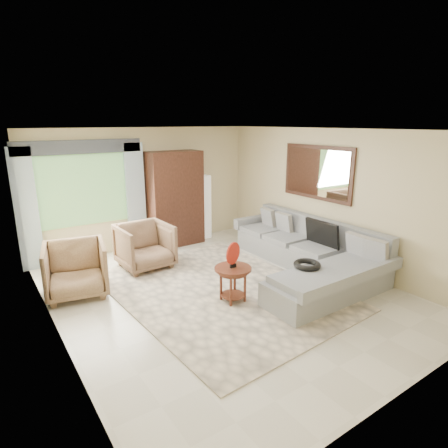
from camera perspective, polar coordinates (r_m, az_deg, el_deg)
ground at (r=6.26m, az=-0.07°, el=-10.36°), size 6.00×6.00×0.00m
area_rug at (r=6.30m, az=-0.63°, el=-10.11°), size 3.22×4.16×0.02m
sectional_sofa at (r=7.12m, az=12.72°, el=-5.03°), size 2.30×3.46×0.90m
tv_screen at (r=7.14m, az=14.71°, el=-1.40°), size 0.14×0.74×0.48m
garden_hose at (r=6.05m, az=12.54°, el=-6.07°), size 0.43×0.43×0.09m
coffee_table at (r=5.84m, az=1.36°, el=-9.10°), size 0.57×0.57×0.57m
red_disc at (r=5.65m, az=1.40°, el=-4.48°), size 0.33×0.14×0.34m
armchair_left at (r=6.47m, az=-21.64°, el=-6.46°), size 1.10×1.13×0.87m
armchair_right at (r=7.27m, az=-11.95°, el=-3.31°), size 0.95×0.98×0.86m
potted_plant at (r=7.76m, az=-24.26°, el=-4.45°), size 0.57×0.53×0.54m
armoire at (r=8.43m, az=-7.48°, el=3.84°), size 1.20×0.55×2.10m
floor_lamp at (r=8.93m, az=-3.02°, el=2.62°), size 0.24×0.24×1.50m
window at (r=7.95m, az=-20.72°, el=4.84°), size 1.80×0.04×1.40m
curtain_left at (r=7.73m, az=-27.90°, el=1.86°), size 0.40×0.08×2.30m
curtain_right at (r=8.22m, az=-13.30°, el=3.96°), size 0.40×0.08×2.30m
valance at (r=7.79m, az=-21.19°, el=10.91°), size 2.40×0.12×0.26m
wall_mirror at (r=7.61m, az=13.99°, el=7.61°), size 0.05×1.70×1.05m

